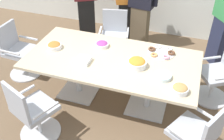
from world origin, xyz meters
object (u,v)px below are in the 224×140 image
object	(u,v)px
office_chair_3	(32,113)
snack_bowl_pretzels	(54,46)
office_chair_0	(219,76)
snack_bowl_chips_orange	(137,63)
person_standing_2	(141,2)
snack_bowl_candy_mix	(102,44)
office_chair_1	(114,39)
snack_bowl_cookies	(180,89)
conference_table	(112,66)
donut_platter	(161,52)
office_chair_4	(196,138)
office_chair_2	(19,53)
napkin_pile	(83,60)
plate_stack	(162,76)

from	to	relation	value
office_chair_3	snack_bowl_pretzels	size ratio (longest dim) A/B	4.29
office_chair_0	snack_bowl_chips_orange	xyz separation A→B (m)	(-1.11, -0.61, 0.40)
person_standing_2	snack_bowl_candy_mix	distance (m)	1.40
office_chair_1	snack_bowl_cookies	size ratio (longest dim) A/B	4.53
person_standing_2	conference_table	bearing A→B (deg)	97.79
office_chair_3	donut_platter	size ratio (longest dim) A/B	2.33
office_chair_4	office_chair_1	bearing A→B (deg)	69.67
office_chair_4	donut_platter	world-z (taller)	office_chair_4
office_chair_2	napkin_pile	bearing A→B (deg)	78.30
office_chair_3	napkin_pile	bearing A→B (deg)	87.12
office_chair_0	snack_bowl_candy_mix	xyz separation A→B (m)	(-1.73, -0.29, 0.38)
office_chair_0	snack_bowl_candy_mix	size ratio (longest dim) A/B	4.68
snack_bowl_pretzels	office_chair_2	bearing A→B (deg)	169.95
conference_table	snack_bowl_cookies	size ratio (longest dim) A/B	11.96
office_chair_0	snack_bowl_pretzels	bearing A→B (deg)	72.06
snack_bowl_pretzels	plate_stack	world-z (taller)	snack_bowl_pretzels
office_chair_1	plate_stack	distance (m)	1.71
office_chair_0	office_chair_3	size ratio (longest dim) A/B	1.00
office_chair_3	plate_stack	distance (m)	1.70
snack_bowl_candy_mix	snack_bowl_chips_orange	bearing A→B (deg)	-27.76
office_chair_4	plate_stack	world-z (taller)	office_chair_4
person_standing_2	office_chair_3	bearing A→B (deg)	82.76
snack_bowl_pretzels	snack_bowl_cookies	bearing A→B (deg)	-12.00
office_chair_4	snack_bowl_chips_orange	bearing A→B (deg)	81.51
conference_table	office_chair_2	size ratio (longest dim) A/B	2.64
office_chair_1	person_standing_2	bearing A→B (deg)	-135.09
office_chair_4	office_chair_2	bearing A→B (deg)	102.24
snack_bowl_pretzels	office_chair_0	bearing A→B (deg)	13.03
office_chair_2	snack_bowl_candy_mix	size ratio (longest dim) A/B	4.68
office_chair_4	donut_platter	xyz separation A→B (m)	(-0.63, 1.10, 0.36)
office_chair_3	napkin_pile	distance (m)	0.95
office_chair_2	snack_bowl_pretzels	distance (m)	0.90
snack_bowl_chips_orange	donut_platter	size ratio (longest dim) A/B	0.65
office_chair_2	snack_bowl_cookies	size ratio (longest dim) A/B	4.53
conference_table	office_chair_4	distance (m)	1.47
office_chair_1	snack_bowl_chips_orange	size ratio (longest dim) A/B	3.57
person_standing_2	donut_platter	xyz separation A→B (m)	(0.61, -1.26, -0.17)
snack_bowl_pretzels	office_chair_1	bearing A→B (deg)	62.78
snack_bowl_candy_mix	napkin_pile	xyz separation A→B (m)	(-0.10, -0.46, -0.01)
office_chair_0	person_standing_2	xyz separation A→B (m)	(-1.47, 1.08, 0.54)
office_chair_2	snack_bowl_candy_mix	xyz separation A→B (m)	(1.45, 0.12, 0.38)
office_chair_1	snack_bowl_candy_mix	distance (m)	0.92
office_chair_3	donut_platter	distance (m)	1.95
snack_bowl_cookies	office_chair_4	bearing A→B (deg)	-49.99
office_chair_1	donut_platter	bearing A→B (deg)	130.35
snack_bowl_cookies	plate_stack	distance (m)	0.32
office_chair_3	conference_table	bearing A→B (deg)	76.91
office_chair_1	office_chair_0	bearing A→B (deg)	150.82
person_standing_2	snack_bowl_pretzels	world-z (taller)	person_standing_2
office_chair_2	office_chair_4	distance (m)	3.07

